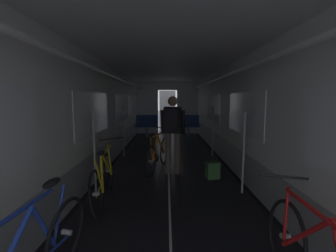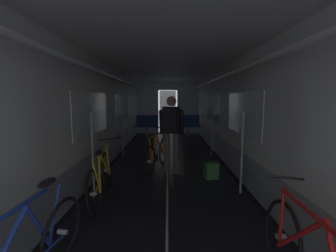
{
  "view_description": "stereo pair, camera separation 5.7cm",
  "coord_description": "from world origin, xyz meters",
  "px_view_note": "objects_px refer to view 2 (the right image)",
  "views": [
    {
      "loc": [
        -0.04,
        -1.65,
        1.62
      ],
      "look_at": [
        0.0,
        5.38,
        0.78
      ],
      "focal_mm": 24.12,
      "sensor_mm": 36.0,
      "label": 1
    },
    {
      "loc": [
        0.01,
        -1.65,
        1.62
      ],
      "look_at": [
        0.0,
        5.38,
        0.78
      ],
      "focal_mm": 24.12,
      "sensor_mm": 36.0,
      "label": 2
    }
  ],
  "objects_px": {
    "bicycle_orange_in_aisle": "(157,153)",
    "backpack_on_floor": "(212,170)",
    "bicycle_yellow": "(102,178)",
    "person_cyclist_aisle": "(172,128)",
    "bench_seat_far_left": "(147,124)",
    "bench_seat_far_right": "(189,124)"
  },
  "relations": [
    {
      "from": "bicycle_yellow",
      "to": "bicycle_orange_in_aisle",
      "type": "height_order",
      "value": "bicycle_yellow"
    },
    {
      "from": "bench_seat_far_left",
      "to": "bicycle_orange_in_aisle",
      "type": "distance_m",
      "value": 4.73
    },
    {
      "from": "bench_seat_far_left",
      "to": "person_cyclist_aisle",
      "type": "distance_m",
      "value": 5.06
    },
    {
      "from": "bicycle_orange_in_aisle",
      "to": "backpack_on_floor",
      "type": "relative_size",
      "value": 4.83
    },
    {
      "from": "bench_seat_far_right",
      "to": "bicycle_orange_in_aisle",
      "type": "bearing_deg",
      "value": -103.69
    },
    {
      "from": "bicycle_orange_in_aisle",
      "to": "bench_seat_far_left",
      "type": "bearing_deg",
      "value": 98.04
    },
    {
      "from": "bicycle_yellow",
      "to": "person_cyclist_aisle",
      "type": "distance_m",
      "value": 1.85
    },
    {
      "from": "bicycle_orange_in_aisle",
      "to": "bicycle_yellow",
      "type": "bearing_deg",
      "value": -116.85
    },
    {
      "from": "bicycle_yellow",
      "to": "person_cyclist_aisle",
      "type": "height_order",
      "value": "person_cyclist_aisle"
    },
    {
      "from": "bicycle_orange_in_aisle",
      "to": "backpack_on_floor",
      "type": "height_order",
      "value": "bicycle_orange_in_aisle"
    },
    {
      "from": "person_cyclist_aisle",
      "to": "backpack_on_floor",
      "type": "xyz_separation_m",
      "value": [
        0.82,
        -0.29,
        -0.85
      ]
    },
    {
      "from": "bicycle_yellow",
      "to": "bicycle_orange_in_aisle",
      "type": "relative_size",
      "value": 1.03
    },
    {
      "from": "bench_seat_far_right",
      "to": "person_cyclist_aisle",
      "type": "distance_m",
      "value": 5.03
    },
    {
      "from": "bench_seat_far_left",
      "to": "bench_seat_far_right",
      "type": "xyz_separation_m",
      "value": [
        1.8,
        0.0,
        0.0
      ]
    },
    {
      "from": "person_cyclist_aisle",
      "to": "backpack_on_floor",
      "type": "relative_size",
      "value": 4.96
    },
    {
      "from": "bench_seat_far_left",
      "to": "backpack_on_floor",
      "type": "distance_m",
      "value": 5.56
    },
    {
      "from": "person_cyclist_aisle",
      "to": "backpack_on_floor",
      "type": "bearing_deg",
      "value": -19.72
    },
    {
      "from": "bench_seat_far_left",
      "to": "bench_seat_far_right",
      "type": "relative_size",
      "value": 1.0
    },
    {
      "from": "backpack_on_floor",
      "to": "bicycle_yellow",
      "type": "bearing_deg",
      "value": -152.08
    },
    {
      "from": "backpack_on_floor",
      "to": "bench_seat_far_left",
      "type": "bearing_deg",
      "value": 108.99
    },
    {
      "from": "person_cyclist_aisle",
      "to": "backpack_on_floor",
      "type": "distance_m",
      "value": 1.21
    },
    {
      "from": "bicycle_yellow",
      "to": "bicycle_orange_in_aisle",
      "type": "bearing_deg",
      "value": 63.15
    }
  ]
}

